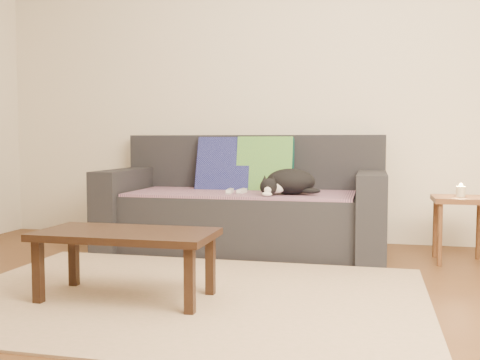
% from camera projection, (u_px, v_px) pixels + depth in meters
% --- Properties ---
extents(ground, '(4.50, 4.50, 0.00)m').
position_uv_depth(ground, '(175.00, 306.00, 2.81)').
color(ground, brown).
rests_on(ground, ground).
extents(back_wall, '(4.50, 0.04, 2.60)m').
position_uv_depth(back_wall, '(256.00, 83.00, 4.66)').
color(back_wall, beige).
rests_on(back_wall, ground).
extents(sofa, '(2.10, 0.94, 0.87)m').
position_uv_depth(sofa, '(245.00, 208.00, 4.31)').
color(sofa, '#232328').
rests_on(sofa, ground).
extents(throw_blanket, '(1.66, 0.74, 0.02)m').
position_uv_depth(throw_blanket, '(242.00, 193.00, 4.21)').
color(throw_blanket, '#402A4F').
rests_on(throw_blanket, sofa).
extents(cushion_navy, '(0.43, 0.23, 0.45)m').
position_uv_depth(cushion_navy, '(224.00, 165.00, 4.50)').
color(cushion_navy, '#101045').
rests_on(cushion_navy, throw_blanket).
extents(cushion_green, '(0.44, 0.20, 0.46)m').
position_uv_depth(cushion_green, '(265.00, 165.00, 4.42)').
color(cushion_green, '#0C4D47').
rests_on(cushion_green, throw_blanket).
extents(cat, '(0.43, 0.37, 0.19)m').
position_uv_depth(cat, '(289.00, 182.00, 4.00)').
color(cat, black).
rests_on(cat, throw_blanket).
extents(wii_remote_a, '(0.05, 0.15, 0.03)m').
position_uv_depth(wii_remote_a, '(230.00, 191.00, 4.11)').
color(wii_remote_a, white).
rests_on(wii_remote_a, throw_blanket).
extents(wii_remote_b, '(0.05, 0.15, 0.03)m').
position_uv_depth(wii_remote_b, '(242.00, 191.00, 4.12)').
color(wii_remote_b, white).
rests_on(wii_remote_b, throw_blanket).
extents(side_table, '(0.36, 0.36, 0.45)m').
position_uv_depth(side_table, '(460.00, 208.00, 3.78)').
color(side_table, brown).
rests_on(side_table, ground).
extents(candle, '(0.06, 0.06, 0.09)m').
position_uv_depth(candle, '(461.00, 191.00, 3.77)').
color(candle, beige).
rests_on(candle, side_table).
extents(rug, '(2.50, 1.80, 0.01)m').
position_uv_depth(rug, '(185.00, 296.00, 2.95)').
color(rug, tan).
rests_on(rug, ground).
extents(coffee_table, '(0.91, 0.45, 0.36)m').
position_uv_depth(coffee_table, '(126.00, 240.00, 2.88)').
color(coffee_table, black).
rests_on(coffee_table, rug).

